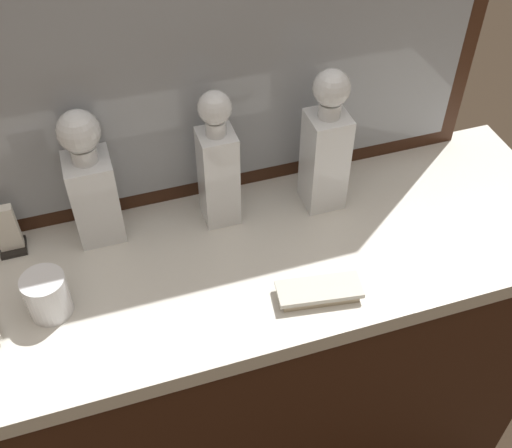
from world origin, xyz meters
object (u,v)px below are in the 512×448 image
(crystal_decanter_far_right, at_px, (92,189))
(crystal_decanter_right, at_px, (325,153))
(crystal_decanter_rear, at_px, (218,171))
(crystal_tumbler_right, at_px, (48,297))
(silver_brush_far_left, at_px, (319,292))
(napkin_holder, at_px, (8,233))

(crystal_decanter_far_right, xyz_separation_m, crystal_decanter_right, (0.46, -0.05, 0.01))
(crystal_decanter_rear, xyz_separation_m, crystal_tumbler_right, (-0.36, -0.14, -0.08))
(crystal_decanter_far_right, xyz_separation_m, crystal_tumbler_right, (-0.12, -0.17, -0.08))
(crystal_tumbler_right, bearing_deg, crystal_decanter_right, 12.11)
(crystal_decanter_rear, bearing_deg, crystal_decanter_right, -5.04)
(silver_brush_far_left, bearing_deg, crystal_tumbler_right, 165.94)
(crystal_decanter_far_right, height_order, crystal_tumbler_right, crystal_decanter_far_right)
(crystal_decanter_far_right, relative_size, crystal_decanter_rear, 0.97)
(crystal_decanter_far_right, distance_m, napkin_holder, 0.19)
(crystal_tumbler_right, distance_m, silver_brush_far_left, 0.49)
(napkin_holder, bearing_deg, crystal_decanter_rear, -4.82)
(crystal_decanter_far_right, distance_m, crystal_tumbler_right, 0.22)
(crystal_decanter_rear, height_order, silver_brush_far_left, crystal_decanter_rear)
(crystal_decanter_rear, relative_size, napkin_holder, 2.74)
(crystal_decanter_right, xyz_separation_m, crystal_tumbler_right, (-0.57, -0.12, -0.09))
(crystal_decanter_rear, distance_m, silver_brush_far_left, 0.31)
(crystal_decanter_right, relative_size, silver_brush_far_left, 1.93)
(crystal_tumbler_right, bearing_deg, silver_brush_far_left, -14.06)
(crystal_decanter_rear, xyz_separation_m, silver_brush_far_left, (0.12, -0.26, -0.11))
(crystal_decanter_rear, relative_size, crystal_decanter_right, 0.96)
(crystal_decanter_right, relative_size, napkin_holder, 2.87)
(crystal_decanter_right, distance_m, crystal_tumbler_right, 0.59)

